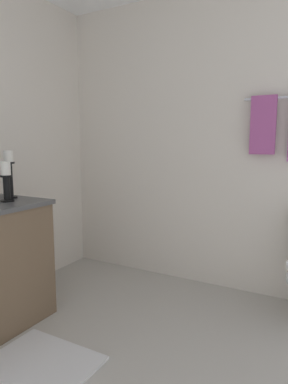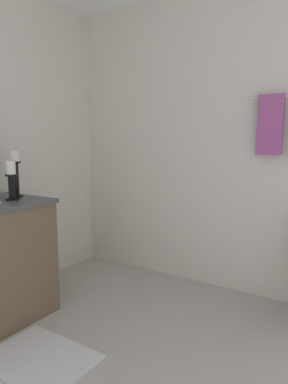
{
  "view_description": "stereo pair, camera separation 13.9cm",
  "coord_description": "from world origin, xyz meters",
  "px_view_note": "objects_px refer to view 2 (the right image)",
  "views": [
    {
      "loc": [
        0.79,
        -1.34,
        1.22
      ],
      "look_at": [
        -0.22,
        0.51,
        0.91
      ],
      "focal_mm": 31.52,
      "sensor_mm": 36.0,
      "label": 1
    },
    {
      "loc": [
        0.91,
        -1.26,
        1.22
      ],
      "look_at": [
        -0.22,
        0.51,
        0.91
      ],
      "focal_mm": 31.52,
      "sensor_mm": 36.0,
      "label": 2
    }
  ],
  "objects_px": {
    "candle_holder_tall": "(15,172)",
    "candle_holder_short": "(11,179)",
    "towel_near_vanity": "(270,125)",
    "bath_mat": "(40,359)"
  },
  "relations": [
    {
      "from": "candle_holder_tall",
      "to": "towel_near_vanity",
      "type": "relative_size",
      "value": 0.78
    },
    {
      "from": "candle_holder_tall",
      "to": "candle_holder_short",
      "type": "height_order",
      "value": "candle_holder_tall"
    },
    {
      "from": "candle_holder_short",
      "to": "bath_mat",
      "type": "xyz_separation_m",
      "value": [
        0.55,
        -0.28,
        -0.97
      ]
    },
    {
      "from": "towel_near_vanity",
      "to": "bath_mat",
      "type": "distance_m",
      "value": 2.16
    },
    {
      "from": "candle_holder_tall",
      "to": "towel_near_vanity",
      "type": "height_order",
      "value": "towel_near_vanity"
    },
    {
      "from": "towel_near_vanity",
      "to": "candle_holder_tall",
      "type": "bearing_deg",
      "value": -145.03
    },
    {
      "from": "towel_near_vanity",
      "to": "bath_mat",
      "type": "height_order",
      "value": "towel_near_vanity"
    },
    {
      "from": "candle_holder_tall",
      "to": "bath_mat",
      "type": "height_order",
      "value": "candle_holder_tall"
    },
    {
      "from": "candle_holder_tall",
      "to": "candle_holder_short",
      "type": "bearing_deg",
      "value": -47.57
    },
    {
      "from": "candle_holder_short",
      "to": "candle_holder_tall",
      "type": "bearing_deg",
      "value": 132.43
    }
  ]
}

